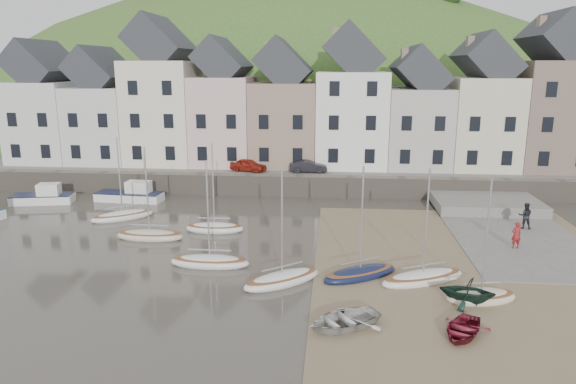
# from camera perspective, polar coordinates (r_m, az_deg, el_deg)

# --- Properties ---
(ground) EXTENTS (160.00, 160.00, 0.00)m
(ground) POSITION_cam_1_polar(r_m,az_deg,el_deg) (29.71, -1.03, -8.37)
(ground) COLOR #403A32
(ground) RESTS_ON ground
(quay_land) EXTENTS (90.00, 30.00, 1.50)m
(quay_land) POSITION_cam_1_polar(r_m,az_deg,el_deg) (60.36, 2.17, 3.72)
(quay_land) COLOR #3B5E25
(quay_land) RESTS_ON ground
(quay_street) EXTENTS (70.00, 7.00, 0.10)m
(quay_street) POSITION_cam_1_polar(r_m,az_deg,el_deg) (48.93, 1.49, 2.34)
(quay_street) COLOR slate
(quay_street) RESTS_ON quay_land
(seawall) EXTENTS (70.00, 1.20, 1.80)m
(seawall) POSITION_cam_1_polar(r_m,az_deg,el_deg) (45.65, 1.21, 0.68)
(seawall) COLOR slate
(seawall) RESTS_ON ground
(beach) EXTENTS (18.00, 26.00, 0.06)m
(beach) POSITION_cam_1_polar(r_m,az_deg,el_deg) (30.63, 20.14, -8.49)
(beach) COLOR #7F694D
(beach) RESTS_ON ground
(slipway) EXTENTS (8.00, 18.00, 0.12)m
(slipway) POSITION_cam_1_polar(r_m,az_deg,el_deg) (38.99, 22.87, -3.97)
(slipway) COLOR slate
(slipway) RESTS_ON ground
(hillside) EXTENTS (134.40, 84.00, 84.00)m
(hillside) POSITION_cam_1_polar(r_m,az_deg,el_deg) (92.45, -0.15, -4.72)
(hillside) COLOR #3B5E25
(hillside) RESTS_ON ground
(townhouse_terrace) EXTENTS (61.05, 8.00, 13.93)m
(townhouse_terrace) POSITION_cam_1_polar(r_m,az_deg,el_deg) (51.54, 3.76, 9.37)
(townhouse_terrace) COLOR silver
(townhouse_terrace) RESTS_ON quay_land
(sailboat_0) EXTENTS (4.60, 3.95, 6.32)m
(sailboat_0) POSITION_cam_1_polar(r_m,az_deg,el_deg) (40.81, -17.53, -2.46)
(sailboat_0) COLOR white
(sailboat_0) RESTS_ON ground
(sailboat_1) EXTENTS (4.05, 1.63, 6.32)m
(sailboat_1) POSITION_cam_1_polar(r_m,az_deg,el_deg) (36.43, -7.98, -3.85)
(sailboat_1) COLOR white
(sailboat_1) RESTS_ON ground
(sailboat_2) EXTENTS (4.48, 1.54, 6.32)m
(sailboat_2) POSITION_cam_1_polar(r_m,az_deg,el_deg) (35.70, -14.77, -4.55)
(sailboat_2) COLOR beige
(sailboat_2) RESTS_ON ground
(sailboat_3) EXTENTS (4.58, 1.54, 6.32)m
(sailboat_3) POSITION_cam_1_polar(r_m,az_deg,el_deg) (30.41, -8.49, -7.46)
(sailboat_3) COLOR white
(sailboat_3) RESTS_ON ground
(sailboat_4) EXTENTS (4.52, 3.94, 6.32)m
(sailboat_4) POSITION_cam_1_polar(r_m,az_deg,el_deg) (27.76, -0.63, -9.41)
(sailboat_4) COLOR white
(sailboat_4) RESTS_ON ground
(sailboat_5) EXTENTS (4.63, 3.66, 6.32)m
(sailboat_5) POSITION_cam_1_polar(r_m,az_deg,el_deg) (28.73, 7.83, -8.73)
(sailboat_5) COLOR #121A39
(sailboat_5) RESTS_ON ground
(sailboat_6) EXTENTS (5.08, 3.47, 6.32)m
(sailboat_6) POSITION_cam_1_polar(r_m,az_deg,el_deg) (28.82, 14.45, -8.98)
(sailboat_6) COLOR white
(sailboat_6) RESTS_ON ground
(sailboat_7) EXTENTS (3.69, 2.16, 6.32)m
(sailboat_7) POSITION_cam_1_polar(r_m,az_deg,el_deg) (27.45, 20.23, -10.57)
(sailboat_7) COLOR beige
(sailboat_7) RESTS_ON ground
(motorboat_0) EXTENTS (5.08, 2.62, 1.70)m
(motorboat_0) POSITION_cam_1_polar(r_m,az_deg,el_deg) (47.67, -24.97, -0.44)
(motorboat_0) COLOR white
(motorboat_0) RESTS_ON ground
(motorboat_2) EXTENTS (5.69, 2.15, 1.70)m
(motorboat_2) POSITION_cam_1_polar(r_m,az_deg,el_deg) (45.87, -16.63, -0.24)
(motorboat_2) COLOR white
(motorboat_2) RESTS_ON ground
(rowboat_white) EXTENTS (4.16, 3.86, 0.70)m
(rowboat_white) POSITION_cam_1_polar(r_m,az_deg,el_deg) (23.47, 6.01, -13.62)
(rowboat_white) COLOR silver
(rowboat_white) RESTS_ON beach
(rowboat_green) EXTENTS (2.98, 2.72, 1.34)m
(rowboat_green) POSITION_cam_1_polar(r_m,az_deg,el_deg) (26.68, 18.90, -10.09)
(rowboat_green) COLOR black
(rowboat_green) RESTS_ON beach
(rowboat_red) EXTENTS (3.02, 3.34, 0.57)m
(rowboat_red) POSITION_cam_1_polar(r_m,az_deg,el_deg) (23.90, 18.41, -13.95)
(rowboat_red) COLOR maroon
(rowboat_red) RESTS_ON beach
(person_red) EXTENTS (0.68, 0.51, 1.70)m
(person_red) POSITION_cam_1_polar(r_m,az_deg,el_deg) (35.23, 23.55, -4.31)
(person_red) COLOR maroon
(person_red) RESTS_ON slipway
(person_dark) EXTENTS (1.02, 0.88, 1.82)m
(person_dark) POSITION_cam_1_polar(r_m,az_deg,el_deg) (39.67, 24.38, -2.36)
(person_dark) COLOR black
(person_dark) RESTS_ON slipway
(car_left) EXTENTS (3.67, 2.33, 1.16)m
(car_left) POSITION_cam_1_polar(r_m,az_deg,el_deg) (48.37, -4.32, 2.93)
(car_left) COLOR maroon
(car_left) RESTS_ON quay_street
(car_right) EXTENTS (3.47, 1.40, 1.12)m
(car_right) POSITION_cam_1_polar(r_m,az_deg,el_deg) (47.79, 2.24, 2.81)
(car_right) COLOR black
(car_right) RESTS_ON quay_street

